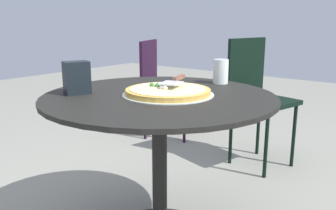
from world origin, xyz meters
The scene contains 7 objects.
patio_table centered at (0.00, 0.00, 0.52)m, with size 0.98×0.98×0.69m.
pizza_on_tray centered at (-0.03, -0.02, 0.70)m, with size 0.38×0.38×0.05m.
pizza_server centered at (-0.02, -0.09, 0.74)m, with size 0.10×0.22×0.02m.
drinking_cup centered at (-0.07, -0.40, 0.75)m, with size 0.07×0.07×0.12m, color white.
napkin_dispenser centered at (0.28, 0.20, 0.76)m, with size 0.10×0.07×0.14m, color black.
patio_chair_far centered at (0.07, -1.14, 0.52)m, with size 0.44×0.44×0.88m.
patio_chair_corner centered at (0.99, -1.23, 0.48)m, with size 0.53×0.53×0.83m.
Camera 1 is at (-0.94, 1.13, 1.00)m, focal length 38.10 mm.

